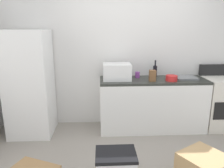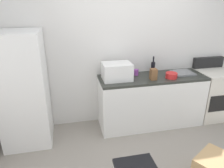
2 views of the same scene
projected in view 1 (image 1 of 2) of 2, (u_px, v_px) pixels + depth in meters
wall_back at (133, 53)px, 3.89m from camera, size 5.00×0.10×2.60m
kitchen_counter at (152, 104)px, 3.78m from camera, size 1.80×0.60×0.90m
refrigerator at (30, 84)px, 3.53m from camera, size 0.68×0.66×1.72m
stove_oven at (220, 102)px, 3.84m from camera, size 0.60×0.61×1.10m
microwave at (117, 72)px, 3.60m from camera, size 0.46×0.34×0.27m
sink_basin at (185, 78)px, 3.72m from camera, size 0.36×0.32×0.03m
wine_bottle at (155, 71)px, 3.80m from camera, size 0.07×0.07×0.30m
coffee_mug at (137, 75)px, 3.77m from camera, size 0.08×0.08×0.10m
knife_block at (152, 76)px, 3.52m from camera, size 0.10×0.10×0.18m
mixing_bowl at (172, 78)px, 3.54m from camera, size 0.19×0.19×0.09m
storage_bin at (116, 167)px, 2.48m from camera, size 0.46×0.36×0.38m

